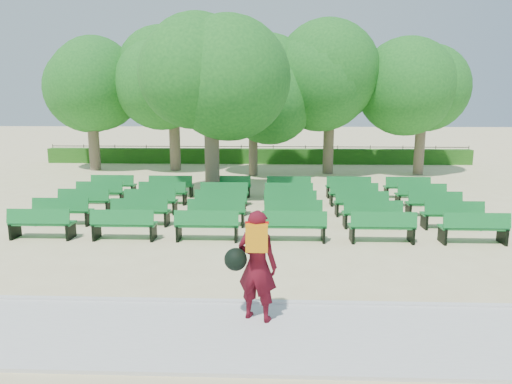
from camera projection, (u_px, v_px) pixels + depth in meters
ground at (241, 220)px, 14.49m from camera, size 120.00×120.00×0.00m
paving at (208, 335)px, 7.23m from camera, size 30.00×2.20×0.06m
curb at (217, 302)px, 8.35m from camera, size 30.00×0.12×0.10m
hedge at (257, 156)px, 28.14m from camera, size 26.00×0.70×0.90m
fence at (257, 163)px, 28.62m from camera, size 26.00×0.10×1.02m
tree_line at (254, 173)px, 24.30m from camera, size 21.80×6.80×7.04m
bench_array at (256, 212)px, 15.17m from camera, size 1.74×0.62×1.08m
tree_among at (211, 86)px, 16.72m from camera, size 4.87×4.87×6.49m
person at (255, 264)px, 7.50m from camera, size 0.94×0.67×1.88m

